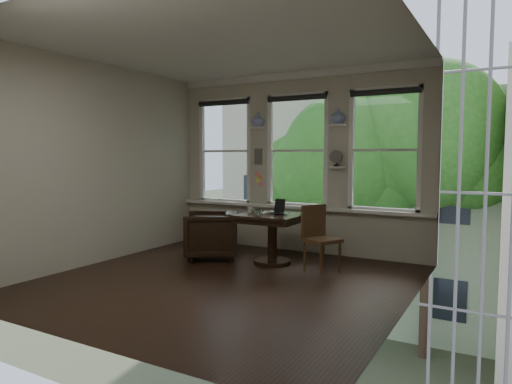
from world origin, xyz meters
The scene contains 25 objects.
ground centered at (0.00, 0.00, 0.00)m, with size 4.50×4.50×0.00m, color black.
ceiling centered at (0.00, 0.00, 3.00)m, with size 4.50×4.50×0.00m, color silver.
wall_back centered at (0.00, 2.25, 1.50)m, with size 4.50×4.50×0.00m, color #BBB69F.
wall_front centered at (0.00, -2.25, 1.50)m, with size 4.50×4.50×0.00m, color #BBB69F.
wall_left centered at (-2.25, 0.00, 1.50)m, with size 4.50×4.50×0.00m, color #BBB69F.
wall_right centered at (2.25, 0.00, 1.50)m, with size 4.50×4.50×0.00m, color #BBB69F.
window_left centered at (-1.45, 2.25, 1.70)m, with size 1.10×0.12×1.90m, color white, non-canonical shape.
window_center centered at (0.00, 2.25, 1.70)m, with size 1.10×0.12×1.90m, color white, non-canonical shape.
window_right centered at (1.45, 2.25, 1.70)m, with size 1.10×0.12×1.90m, color white, non-canonical shape.
shelf_left centered at (-0.72, 2.15, 2.10)m, with size 0.26×0.16×0.03m, color white.
shelf_right centered at (0.72, 2.15, 2.10)m, with size 0.26×0.16×0.03m, color white.
intercom centered at (-0.72, 2.18, 1.60)m, with size 0.14×0.06×0.28m, color #59544F.
sticky_notes centered at (-0.72, 2.19, 1.25)m, with size 0.16×0.01×0.24m, color pink, non-canonical shape.
desk_fan centered at (0.72, 2.13, 1.53)m, with size 0.20×0.20×0.24m, color #59544F, non-canonical shape.
vase_left centered at (-0.72, 2.15, 2.24)m, with size 0.24×0.24×0.25m, color white.
vase_right centered at (0.72, 2.15, 2.24)m, with size 0.24×0.24×0.25m, color white.
table centered at (0.08, 1.16, 0.38)m, with size 0.90×0.90×0.75m, color black, non-canonical shape.
armchair_left centered at (-0.94, 1.02, 0.37)m, with size 0.79×0.81×0.74m, color black.
cushion_red centered at (-0.94, 1.02, 0.45)m, with size 0.45×0.45×0.06m, color maroon.
side_chair_right centered at (0.91, 1.06, 0.46)m, with size 0.42×0.42×0.92m, color #432717, non-canonical shape.
laptop centered at (0.15, 1.12, 0.76)m, with size 0.35×0.23×0.03m, color black.
mug centered at (-0.29, 1.13, 0.79)m, with size 0.09×0.09×0.08m, color white.
drinking_glass centered at (-0.01, 0.88, 0.80)m, with size 0.12×0.12×0.09m, color white.
tablet centered at (0.14, 1.27, 0.86)m, with size 0.16×0.02×0.22m, color black.
papers centered at (-0.04, 1.30, 0.75)m, with size 0.22×0.30×0.00m, color silver.
Camera 1 is at (3.16, -4.82, 1.61)m, focal length 32.00 mm.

